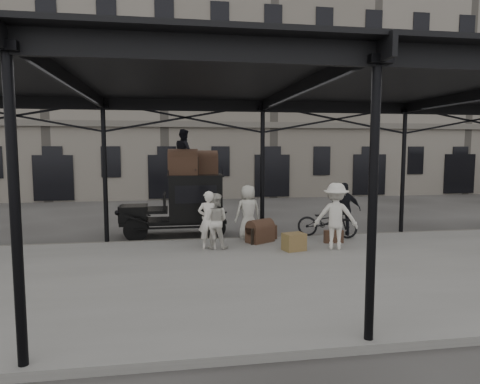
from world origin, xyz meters
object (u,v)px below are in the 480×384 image
Objects in this scene: porter_left at (209,220)px; steamer_trunk_roof_near at (183,164)px; taxi at (186,202)px; bicycle at (327,222)px; steamer_trunk_platform at (260,233)px; porter_official at (345,209)px.

steamer_trunk_roof_near is at bearing -65.84° from porter_left.
porter_left is 2.98m from steamer_trunk_roof_near.
taxi reaches higher than bicycle.
steamer_trunk_roof_near reaches higher than bicycle.
porter_left reaches higher than bicycle.
steamer_trunk_roof_near is (-0.08, -0.25, 1.34)m from taxi.
steamer_trunk_roof_near reaches higher than taxi.
porter_left is at bearing 170.11° from steamer_trunk_platform.
steamer_trunk_platform is (2.32, -1.79, -2.10)m from steamer_trunk_roof_near.
bicycle is (-0.71, -0.23, -0.38)m from porter_official.
taxi reaches higher than steamer_trunk_platform.
steamer_trunk_platform is (1.67, 0.68, -0.55)m from porter_left.
bicycle is 1.95× the size of steamer_trunk_roof_near.
taxi is 2.05× the size of porter_official.
steamer_trunk_platform is at bearing -148.52° from porter_left.
porter_official is 3.16m from steamer_trunk_platform.
porter_left reaches higher than steamer_trunk_platform.
porter_left is 2.08× the size of steamer_trunk_platform.
porter_official reaches higher than porter_left.
taxi reaches higher than porter_official.
porter_official is at bearing -43.96° from bicycle.
steamer_trunk_roof_near is (-5.36, 1.19, 1.51)m from porter_official.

